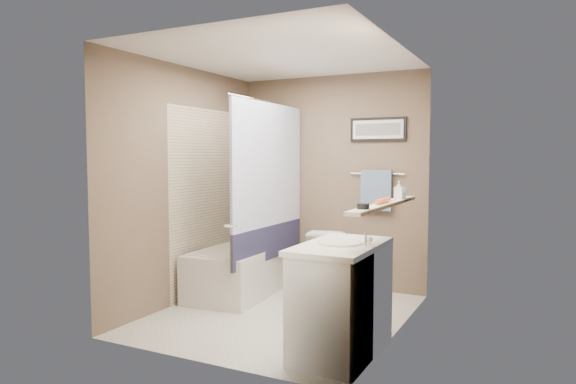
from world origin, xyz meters
The scene contains 33 objects.
ground centered at (0.00, 0.00, 0.00)m, with size 2.50×2.50×0.00m, color beige.
ceiling centered at (0.00, 0.00, 2.38)m, with size 2.20×2.50×0.04m, color white.
wall_back centered at (0.00, 1.23, 1.20)m, with size 2.20×0.04×2.40m, color brown.
wall_front centered at (0.00, -1.23, 1.20)m, with size 2.20×0.04×2.40m, color brown.
wall_left centered at (-1.08, 0.00, 1.20)m, with size 0.04×2.50×2.40m, color brown.
wall_right centered at (1.08, 0.00, 1.20)m, with size 0.04×2.50×2.40m, color brown.
tile_surround centered at (-1.09, 0.50, 1.00)m, with size 0.02×1.55×2.00m, color beige.
curtain_rod centered at (-0.40, 0.50, 2.05)m, with size 0.02×0.02×1.55m, color silver.
curtain_upper centered at (-0.40, 0.50, 1.40)m, with size 0.03×1.45×1.28m, color white.
curtain_lower centered at (-0.40, 0.50, 0.58)m, with size 0.03×1.45×0.36m, color #242443.
mirror centered at (1.09, -0.15, 1.62)m, with size 0.02×1.60×1.00m, color silver.
shelf centered at (1.04, -0.15, 1.10)m, with size 0.12×1.60×0.03m, color silver.
towel_bar centered at (0.55, 1.22, 1.30)m, with size 0.02×0.02×0.60m, color silver.
towel centered at (0.55, 1.20, 1.12)m, with size 0.34×0.05×0.44m, color #8AA7C9.
art_frame centered at (0.55, 1.23, 1.78)m, with size 0.62×0.03×0.26m, color black.
art_mat centered at (0.55, 1.22, 1.78)m, with size 0.56×0.00×0.20m, color white.
art_image centered at (0.55, 1.22, 1.78)m, with size 0.50×0.00×0.13m, color #595959.
door centered at (0.55, -1.24, 1.00)m, with size 0.80×0.02×2.00m, color silver.
door_handle centered at (0.22, -1.19, 1.00)m, with size 0.02×0.02×0.10m, color silver.
bathtub centered at (-0.75, 0.55, 0.25)m, with size 0.70×1.50×0.50m, color silver.
tub_rim centered at (-0.75, 0.55, 0.50)m, with size 0.56×1.36×0.02m, color silver.
toilet centered at (0.15, 0.91, 0.36)m, with size 0.40×0.70×0.72m, color silver.
vanity centered at (0.85, -0.65, 0.40)m, with size 0.50×0.90×0.80m, color white.
countertop centered at (0.84, -0.65, 0.82)m, with size 0.54×0.96×0.04m, color silver.
sink_basin centered at (0.83, -0.65, 0.85)m, with size 0.34×0.34×0.01m, color white.
faucet_spout centered at (1.03, -0.65, 0.89)m, with size 0.02×0.02×0.10m, color silver.
faucet_knob centered at (1.03, -0.55, 0.87)m, with size 0.05×0.05×0.05m, color silver.
candle_bowl_near centered at (1.04, -0.72, 1.14)m, with size 0.09×0.09×0.04m, color black.
hair_brush_front centered at (1.04, -0.28, 1.14)m, with size 0.04×0.04×0.22m, color orange.
hair_brush_back centered at (1.04, -0.16, 1.14)m, with size 0.04×0.04×0.22m, color #CC531C.
pink_comb centered at (1.04, 0.06, 1.12)m, with size 0.03×0.16×0.01m, color pink.
glass_jar centered at (1.04, 0.37, 1.17)m, with size 0.08×0.08×0.10m, color silver.
soap_bottle centered at (1.04, 0.27, 1.19)m, with size 0.07×0.07×0.16m, color #999999.
Camera 1 is at (2.19, -4.20, 1.49)m, focal length 32.00 mm.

